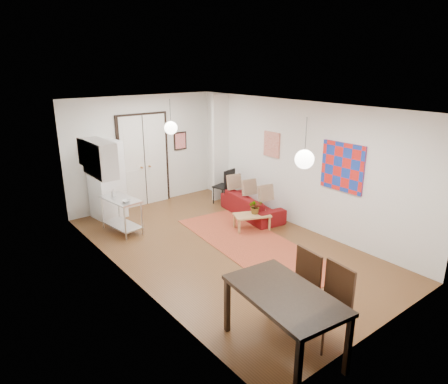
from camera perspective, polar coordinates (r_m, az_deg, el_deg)
floor at (r=8.42m, az=0.07°, el=-7.86°), size 7.00×7.00×0.00m
ceiling at (r=7.62m, az=0.08°, el=12.17°), size 4.20×7.00×0.02m
wall_back at (r=10.79m, az=-11.53°, el=5.72°), size 4.20×0.02×2.90m
wall_front at (r=5.74m, az=22.33°, el=-6.20°), size 4.20×0.02×2.90m
wall_left at (r=6.87m, az=-13.85°, el=-1.42°), size 0.02×7.00×2.90m
wall_right at (r=9.30m, az=10.33°, el=3.85°), size 0.02×7.00×2.90m
double_doors at (r=10.81m, az=-11.34°, el=4.38°), size 1.44×0.06×2.50m
stub_partition at (r=10.96m, az=-0.54°, el=6.26°), size 0.50×0.10×2.90m
wall_cabinet at (r=8.16m, az=-17.36°, el=4.61°), size 0.35×1.00×0.70m
painting_popart at (r=8.48m, az=16.57°, el=3.44°), size 0.05×1.00×1.00m
painting_abstract at (r=9.74m, az=6.84°, el=6.76°), size 0.05×0.50×0.60m
poster_back at (r=11.29m, az=-6.26°, el=7.27°), size 0.40×0.03×0.50m
print_left at (r=8.56m, az=-19.55°, el=5.34°), size 0.03×0.44×0.54m
pendant_back at (r=9.35m, az=-7.60°, el=9.07°), size 0.30×0.30×0.80m
pendant_front at (r=6.30m, az=11.42°, el=4.61°), size 0.30×0.30×0.80m
kilim_rug at (r=8.55m, az=4.12°, el=-7.46°), size 1.92×4.18×0.01m
sofa at (r=10.04m, az=4.00°, el=-1.87°), size 1.96×0.99×0.55m
coffee_table at (r=9.19m, az=4.02°, el=-3.50°), size 0.93×0.74×0.36m
potted_plant at (r=9.18m, az=4.51°, el=-2.05°), size 0.40×0.38×0.35m
kitchen_counter at (r=9.29m, az=-14.44°, el=-2.65°), size 0.65×1.09×0.79m
bowl at (r=8.93m, az=-13.81°, el=-1.26°), size 0.22×0.22×0.05m
soap_bottle at (r=9.37m, az=-15.52°, el=-0.10°), size 0.09×0.09×0.16m
fridge at (r=10.13m, az=-16.44°, el=1.67°), size 0.76×0.76×1.91m
dining_table at (r=5.34m, az=8.62°, el=-14.92°), size 1.08×1.69×0.88m
dining_chair_near at (r=6.06m, az=9.34°, el=-12.29°), size 0.58×0.77×1.09m
dining_chair_far at (r=5.77m, az=13.42°, el=-14.28°), size 0.58×0.77×1.09m
black_side_chair at (r=10.84m, az=-0.38°, el=1.38°), size 0.54×0.55×0.98m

